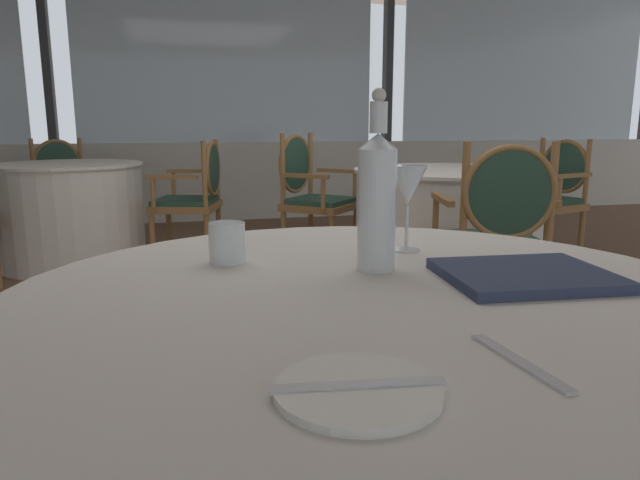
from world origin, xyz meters
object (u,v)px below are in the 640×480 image
at_px(water_tumbler, 227,243).
at_px(dining_chair_0_0, 60,181).
at_px(side_plate, 358,390).
at_px(dining_chair_1_2, 498,226).
at_px(dining_chair_1_1, 310,188).
at_px(wine_glass, 408,187).
at_px(water_bottle, 377,198).
at_px(menu_book, 525,275).
at_px(dining_chair_0_2, 196,192).
at_px(dining_chair_1_0, 552,190).

distance_m(water_tumbler, dining_chair_0_0, 4.54).
height_order(side_plate, dining_chair_1_2, dining_chair_1_2).
bearing_deg(dining_chair_1_1, wine_glass, -55.47).
xyz_separation_m(water_bottle, dining_chair_0_0, (-1.41, 4.52, -0.36)).
distance_m(menu_book, dining_chair_1_1, 3.26).
distance_m(side_plate, water_tumbler, 0.66).
bearing_deg(dining_chair_0_2, dining_chair_0_0, -29.96).
distance_m(dining_chair_0_2, dining_chair_1_0, 2.67).
bearing_deg(water_tumbler, side_plate, -82.60).
bearing_deg(dining_chair_1_1, dining_chair_1_2, -30.00).
distance_m(wine_glass, dining_chair_1_0, 3.38).
distance_m(water_tumbler, dining_chair_1_1, 3.09).
bearing_deg(wine_glass, water_tumbler, -178.14).
distance_m(dining_chair_1_0, dining_chair_1_1, 1.82).
height_order(side_plate, dining_chair_0_0, dining_chair_0_0).
xyz_separation_m(dining_chair_0_2, dining_chair_1_2, (1.35, -1.95, 0.02)).
relative_size(side_plate, dining_chair_1_0, 0.20).
xyz_separation_m(side_plate, dining_chair_1_2, (1.31, 1.87, -0.20)).
height_order(side_plate, menu_book, menu_book).
bearing_deg(dining_chair_0_0, dining_chair_1_2, 24.86).
distance_m(side_plate, dining_chair_1_2, 2.29).
relative_size(water_tumbler, dining_chair_1_2, 0.09).
bearing_deg(water_bottle, menu_book, -30.24).
bearing_deg(side_plate, wine_glass, 63.60).
bearing_deg(dining_chair_0_2, wine_glass, 113.23).
distance_m(menu_book, dining_chair_1_0, 3.52).
relative_size(water_bottle, water_tumbler, 4.16).
relative_size(menu_book, dining_chair_0_0, 0.33).
distance_m(wine_glass, dining_chair_1_1, 3.00).
bearing_deg(dining_chair_1_1, dining_chair_1_0, 29.91).
bearing_deg(dining_chair_0_0, dining_chair_1_0, 50.29).
bearing_deg(wine_glass, dining_chair_0_2, 96.80).
xyz_separation_m(dining_chair_1_1, dining_chair_1_2, (0.53, -1.75, -0.01)).
xyz_separation_m(wine_glass, dining_chair_1_2, (0.98, 1.20, -0.34)).
distance_m(water_bottle, dining_chair_1_2, 1.78).
xyz_separation_m(side_plate, water_tumbler, (-0.08, 0.65, 0.04)).
bearing_deg(dining_chair_1_2, water_bottle, 153.97).
distance_m(water_tumbler, dining_chair_1_2, 1.86).
xyz_separation_m(side_plate, dining_chair_1_1, (0.78, 3.61, -0.19)).
bearing_deg(water_tumbler, menu_book, -27.68).
xyz_separation_m(wine_glass, dining_chair_1_1, (0.45, 2.95, -0.33)).
bearing_deg(side_plate, dining_chair_0_2, 90.68).
distance_m(water_tumbler, menu_book, 0.61).
xyz_separation_m(water_tumbler, dining_chair_1_1, (0.87, 2.96, -0.23)).
bearing_deg(menu_book, water_tumbler, 157.22).
height_order(water_bottle, dining_chair_1_1, water_bottle).
relative_size(dining_chair_0_0, dining_chair_1_2, 0.94).
height_order(menu_book, dining_chair_1_2, dining_chair_1_2).
height_order(side_plate, wine_glass, wine_glass).
bearing_deg(water_bottle, dining_chair_1_2, 50.76).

